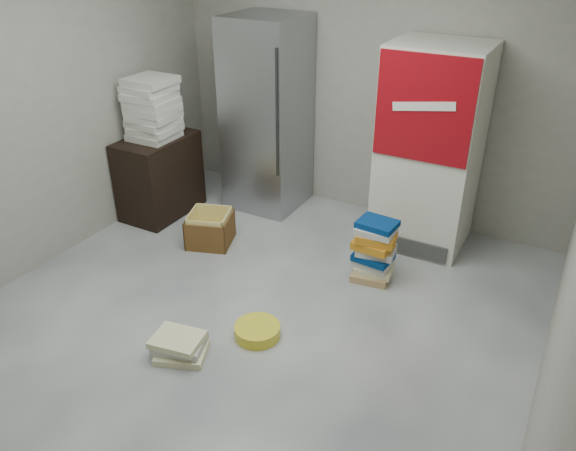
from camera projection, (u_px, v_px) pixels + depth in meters
The scene contains 10 objects.
ground at pixel (225, 344), 3.99m from camera, with size 5.00×5.00×0.00m, color silver.
room_shell at pixel (208, 94), 3.13m from camera, with size 4.04×5.04×2.82m.
steel_fridge at pixel (267, 115), 5.56m from camera, with size 0.70×0.72×1.90m.
coke_cooler at pixel (430, 149), 4.87m from camera, with size 0.80×0.73×1.80m.
wood_shelf at pixel (160, 176), 5.61m from camera, with size 0.50×0.80×0.80m, color black.
supply_box_stack at pixel (152, 109), 5.27m from camera, with size 0.45×0.43×0.58m.
phonebook_stack_main at pixel (374, 251), 4.59m from camera, with size 0.35×0.30×0.55m.
phonebook_stack_side at pixel (180, 346), 3.86m from camera, with size 0.43×0.38×0.15m.
cardboard_box at pixel (210, 230), 5.19m from camera, with size 0.49×0.49×0.31m.
bucket_lid at pixel (257, 331), 4.05m from camera, with size 0.33×0.33×0.09m, color yellow.
Camera 1 is at (1.90, -2.50, 2.65)m, focal length 35.00 mm.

